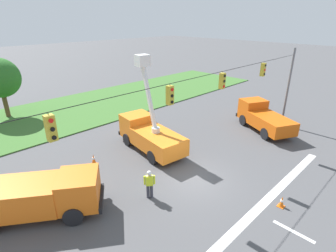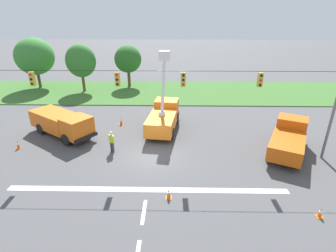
# 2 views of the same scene
# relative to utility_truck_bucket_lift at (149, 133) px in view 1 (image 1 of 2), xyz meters

# --- Properties ---
(ground_plane) EXTENTS (200.00, 200.00, 0.00)m
(ground_plane) POSITION_rel_utility_truck_bucket_lift_xyz_m (-0.71, -5.17, -1.39)
(ground_plane) COLOR #4C4C4F
(grass_verge) EXTENTS (56.00, 12.00, 0.10)m
(grass_verge) POSITION_rel_utility_truck_bucket_lift_xyz_m (-0.71, 12.83, -1.34)
(grass_verge) COLOR #3D6B2D
(grass_verge) RESTS_ON ground
(lane_markings) EXTENTS (17.60, 15.25, 0.01)m
(lane_markings) POSITION_rel_utility_truck_bucket_lift_xyz_m (-0.71, -10.89, -1.38)
(lane_markings) COLOR silver
(lane_markings) RESTS_ON ground
(signal_gantry) EXTENTS (26.20, 0.33, 7.20)m
(signal_gantry) POSITION_rel_utility_truck_bucket_lift_xyz_m (-0.77, -5.17, 3.19)
(signal_gantry) COLOR slate
(signal_gantry) RESTS_ON ground
(utility_truck_bucket_lift) EXTENTS (3.14, 6.57, 7.18)m
(utility_truck_bucket_lift) POSITION_rel_utility_truck_bucket_lift_xyz_m (0.00, 0.00, 0.00)
(utility_truck_bucket_lift) COLOR orange
(utility_truck_bucket_lift) RESTS_ON ground
(utility_truck_support_near) EXTENTS (6.84, 5.70, 2.19)m
(utility_truck_support_near) POSITION_rel_utility_truck_bucket_lift_xyz_m (-9.03, -1.53, -0.15)
(utility_truck_support_near) COLOR orange
(utility_truck_support_near) RESTS_ON ground
(utility_truck_support_far) EXTENTS (4.74, 6.28, 2.38)m
(utility_truck_support_far) POSITION_rel_utility_truck_bucket_lift_xyz_m (9.94, -4.32, -0.21)
(utility_truck_support_far) COLOR #D6560F
(utility_truck_support_far) RESTS_ON ground
(road_worker) EXTENTS (0.52, 0.46, 1.77)m
(road_worker) POSITION_rel_utility_truck_bucket_lift_xyz_m (-3.93, -4.54, -0.39)
(road_worker) COLOR #383842
(road_worker) RESTS_ON ground
(traffic_cone_foreground_right) EXTENTS (0.36, 0.36, 0.75)m
(traffic_cone_foreground_right) POSITION_rel_utility_truck_bucket_lift_xyz_m (-4.28, 1.09, -1.02)
(traffic_cone_foreground_right) COLOR orange
(traffic_cone_foreground_right) RESTS_ON ground
(traffic_cone_mid_left) EXTENTS (0.36, 0.36, 0.67)m
(traffic_cone_mid_left) POSITION_rel_utility_truck_bucket_lift_xyz_m (0.66, -10.19, -1.06)
(traffic_cone_mid_left) COLOR orange
(traffic_cone_mid_left) RESTS_ON ground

